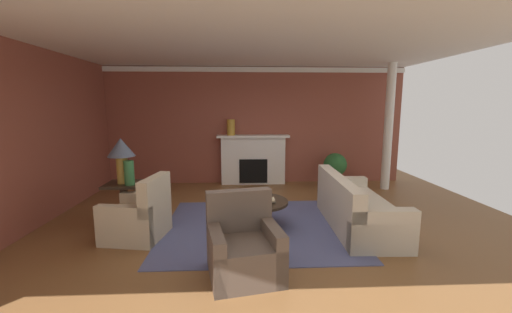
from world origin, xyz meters
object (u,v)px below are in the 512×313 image
(side_table, at_px, (124,200))
(table_lamp, at_px, (121,152))
(vase_mantel_left, at_px, (231,127))
(armchair_near_window, at_px, (139,218))
(vase_on_side_table, at_px, (129,173))
(fireplace, at_px, (253,161))
(sofa, at_px, (355,210))
(coffee_table, at_px, (258,207))
(armchair_facing_fireplace, at_px, (244,249))
(potted_plant, at_px, (335,167))

(side_table, bearing_deg, table_lamp, -90.00)
(side_table, bearing_deg, vase_mantel_left, 56.80)
(armchair_near_window, xyz_separation_m, vase_on_side_table, (-0.27, 0.49, 0.59))
(fireplace, distance_m, table_lamp, 3.56)
(sofa, distance_m, vase_mantel_left, 3.82)
(fireplace, relative_size, vase_mantel_left, 4.64)
(coffee_table, xyz_separation_m, vase_mantel_left, (-0.50, 2.90, 1.11))
(vase_mantel_left, bearing_deg, coffee_table, -80.16)
(armchair_facing_fireplace, bearing_deg, potted_plant, 60.39)
(coffee_table, bearing_deg, potted_plant, 51.38)
(armchair_near_window, xyz_separation_m, coffee_table, (1.80, 0.33, 0.03))
(fireplace, distance_m, armchair_near_window, 3.78)
(potted_plant, bearing_deg, coffee_table, -128.62)
(fireplace, height_order, vase_on_side_table, fireplace)
(fireplace, bearing_deg, side_table, -130.29)
(coffee_table, relative_size, table_lamp, 1.33)
(potted_plant, bearing_deg, vase_mantel_left, 171.96)
(side_table, height_order, vase_mantel_left, vase_mantel_left)
(vase_on_side_table, xyz_separation_m, potted_plant, (4.10, 2.39, -0.41))
(fireplace, xyz_separation_m, coffee_table, (-0.05, -2.95, -0.25))
(potted_plant, bearing_deg, vase_on_side_table, -149.83)
(armchair_facing_fireplace, bearing_deg, coffee_table, 80.63)
(fireplace, distance_m, sofa, 3.41)
(armchair_near_window, relative_size, potted_plant, 1.14)
(armchair_near_window, xyz_separation_m, side_table, (-0.42, 0.61, 0.09))
(fireplace, bearing_deg, armchair_facing_fireplace, -93.72)
(sofa, height_order, armchair_near_window, armchair_near_window)
(sofa, bearing_deg, side_table, 174.75)
(vase_mantel_left, bearing_deg, armchair_facing_fireplace, -86.54)
(vase_on_side_table, relative_size, vase_mantel_left, 1.02)
(armchair_near_window, xyz_separation_m, armchair_facing_fireplace, (1.56, -1.12, 0.00))
(fireplace, xyz_separation_m, table_lamp, (-2.27, -2.67, 0.64))
(sofa, bearing_deg, fireplace, 117.13)
(armchair_near_window, distance_m, table_lamp, 1.18)
(fireplace, height_order, sofa, fireplace)
(potted_plant, bearing_deg, side_table, -151.96)
(vase_on_side_table, relative_size, potted_plant, 0.48)
(sofa, bearing_deg, table_lamp, 174.75)
(side_table, xyz_separation_m, vase_on_side_table, (0.15, -0.12, 0.50))
(vase_on_side_table, distance_m, vase_mantel_left, 3.21)
(vase_mantel_left, bearing_deg, table_lamp, -123.20)
(armchair_near_window, xyz_separation_m, table_lamp, (-0.42, 0.61, 0.92))
(fireplace, bearing_deg, vase_on_side_table, -127.15)
(side_table, relative_size, potted_plant, 0.84)
(armchair_near_window, relative_size, vase_on_side_table, 2.40)
(potted_plant, bearing_deg, table_lamp, -151.96)
(vase_on_side_table, bearing_deg, armchair_near_window, -61.38)
(vase_mantel_left, bearing_deg, potted_plant, -8.04)
(sofa, relative_size, vase_mantel_left, 5.48)
(armchair_near_window, relative_size, coffee_table, 0.95)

